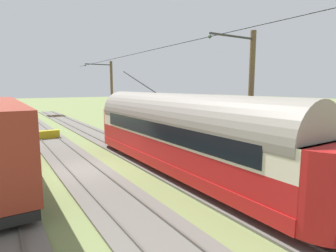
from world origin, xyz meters
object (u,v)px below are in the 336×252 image
Objects in this scene: catenary_pole_mid_near at (249,103)px; switch_stand at (128,134)px; catenary_pole_foreground at (111,94)px; track_end_bumper at (48,135)px; vintage_streetcar at (178,132)px.

catenary_pole_mid_near is 12.08m from switch_stand.
track_end_bumper is at bearing 20.29° from catenary_pole_foreground.
catenary_pole_foreground is 19.15m from catenary_pole_mid_near.
switch_stand is 7.41m from track_end_bumper.
catenary_pole_foreground is at bearing -159.71° from track_end_bumper.
vintage_streetcar is at bearing 82.49° from switch_stand.
switch_stand is (1.48, 7.59, -3.15)m from catenary_pole_foreground.
catenary_pole_foreground is 8.15m from track_end_bumper.
catenary_pole_foreground reaches higher than switch_stand.
vintage_streetcar is 9.34m from switch_stand.
vintage_streetcar is 3.96m from catenary_pole_mid_near.
catenary_pole_mid_near is 4.09× the size of track_end_bumper.
switch_stand is 0.69× the size of track_end_bumper.
catenary_pole_mid_near is at bearing 97.31° from switch_stand.
vintage_streetcar is 9.97× the size of track_end_bumper.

